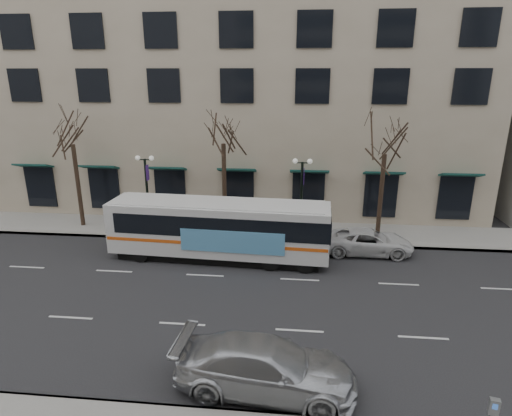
# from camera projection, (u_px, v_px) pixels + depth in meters

# --- Properties ---
(ground) EXTENTS (160.00, 160.00, 0.00)m
(ground) POSITION_uv_depth(u_px,v_px,m) (195.00, 297.00, 20.44)
(ground) COLOR black
(ground) RESTS_ON ground
(sidewalk_far) EXTENTS (80.00, 4.00, 0.15)m
(sidewalk_far) POSITION_uv_depth(u_px,v_px,m) (300.00, 232.00, 28.48)
(sidewalk_far) COLOR gray
(sidewalk_far) RESTS_ON ground
(building_hotel) EXTENTS (40.00, 20.00, 24.00)m
(building_hotel) POSITION_uv_depth(u_px,v_px,m) (223.00, 51.00, 36.88)
(building_hotel) COLOR tan
(building_hotel) RESTS_ON ground
(tree_far_left) EXTENTS (3.60, 3.60, 8.34)m
(tree_far_left) POSITION_uv_depth(u_px,v_px,m) (71.00, 130.00, 27.69)
(tree_far_left) COLOR black
(tree_far_left) RESTS_ON ground
(tree_far_mid) EXTENTS (3.60, 3.60, 8.55)m
(tree_far_mid) POSITION_uv_depth(u_px,v_px,m) (223.00, 128.00, 26.68)
(tree_far_mid) COLOR black
(tree_far_mid) RESTS_ON ground
(tree_far_right) EXTENTS (3.60, 3.60, 8.06)m
(tree_far_right) POSITION_uv_depth(u_px,v_px,m) (386.00, 139.00, 25.88)
(tree_far_right) COLOR black
(tree_far_right) RESTS_ON ground
(lamp_post_left) EXTENTS (1.22, 0.45, 5.21)m
(lamp_post_left) POSITION_uv_depth(u_px,v_px,m) (147.00, 190.00, 27.79)
(lamp_post_left) COLOR black
(lamp_post_left) RESTS_ON ground
(lamp_post_right) EXTENTS (1.22, 0.45, 5.21)m
(lamp_post_right) POSITION_uv_depth(u_px,v_px,m) (302.00, 194.00, 26.84)
(lamp_post_right) COLOR black
(lamp_post_right) RESTS_ON ground
(city_bus) EXTENTS (12.57, 3.36, 3.37)m
(city_bus) POSITION_uv_depth(u_px,v_px,m) (220.00, 228.00, 24.20)
(city_bus) COLOR silver
(city_bus) RESTS_ON ground
(silver_car) EXTENTS (6.28, 2.93, 1.77)m
(silver_car) POSITION_uv_depth(u_px,v_px,m) (266.00, 366.00, 14.28)
(silver_car) COLOR #B9BCC2
(silver_car) RESTS_ON ground
(white_pickup) EXTENTS (5.17, 2.39, 1.44)m
(white_pickup) POSITION_uv_depth(u_px,v_px,m) (368.00, 241.00, 25.25)
(white_pickup) COLOR silver
(white_pickup) RESTS_ON ground
(pay_station) EXTENTS (0.31, 0.23, 1.29)m
(pay_station) POSITION_uv_depth(u_px,v_px,m) (493.00, 410.00, 12.20)
(pay_station) COLOR slate
(pay_station) RESTS_ON sidewalk_near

